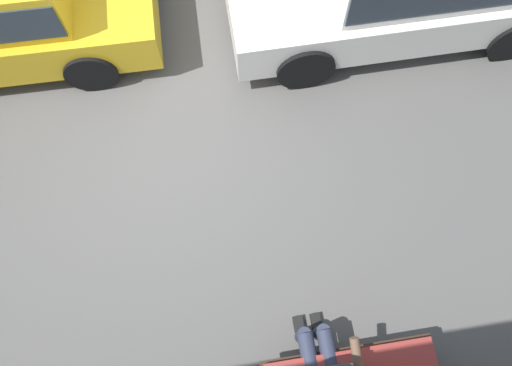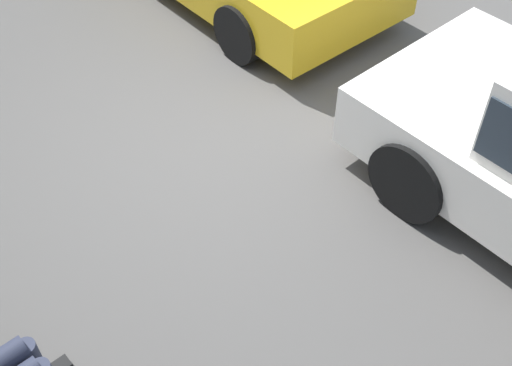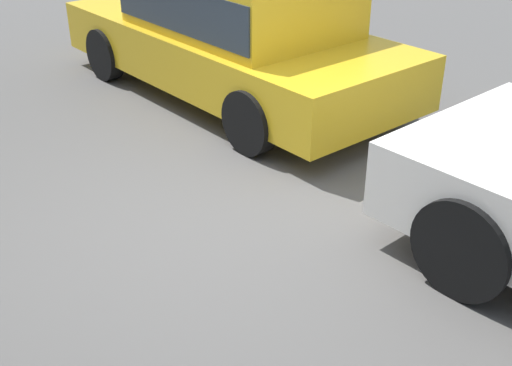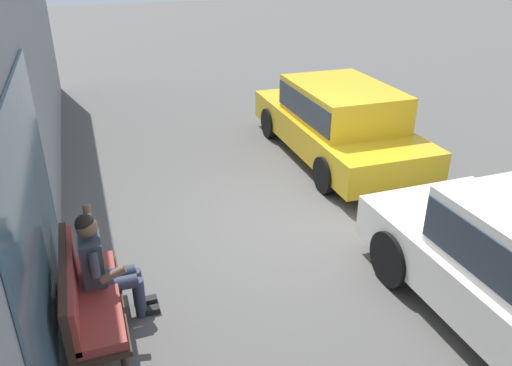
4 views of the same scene
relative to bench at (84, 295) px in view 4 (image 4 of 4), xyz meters
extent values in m
plane|color=#565451|center=(1.49, -2.90, -0.55)|extent=(60.00, 60.00, 0.00)
cube|color=gray|center=(1.49, 0.50, 1.75)|extent=(18.00, 0.40, 4.60)
cube|color=slate|center=(0.00, 0.28, 0.90)|extent=(3.40, 0.03, 2.50)
cube|color=#494C4F|center=(0.00, 0.25, -0.37)|extent=(3.60, 0.12, 0.10)
cylinder|color=#332319|center=(0.72, 0.10, -0.36)|extent=(0.07, 0.07, 0.37)
cylinder|color=#332319|center=(0.72, -0.29, -0.36)|extent=(0.07, 0.07, 0.37)
cube|color=#332319|center=(0.00, -0.09, -0.15)|extent=(1.61, 0.55, 0.06)
cube|color=maroon|center=(0.00, -0.09, -0.07)|extent=(1.55, 0.49, 0.10)
cube|color=#332319|center=(0.00, 0.14, 0.15)|extent=(1.61, 0.07, 0.55)
cube|color=maroon|center=(0.00, 0.08, 0.15)|extent=(1.55, 0.06, 0.47)
cylinder|color=#2D3347|center=(0.35, -0.33, -0.07)|extent=(0.15, 0.42, 0.15)
cylinder|color=#2D3347|center=(0.35, -0.54, -0.31)|extent=(0.12, 0.12, 0.48)
cube|color=black|center=(0.35, -0.62, -0.51)|extent=(0.10, 0.24, 0.07)
cylinder|color=#2D3347|center=(0.17, -0.33, -0.07)|extent=(0.15, 0.42, 0.15)
cylinder|color=#2D3347|center=(0.17, -0.54, -0.31)|extent=(0.12, 0.12, 0.48)
cube|color=black|center=(0.17, -0.62, -0.51)|extent=(0.10, 0.24, 0.07)
cube|color=#2D3347|center=(0.26, -0.12, -0.07)|extent=(0.34, 0.24, 0.14)
cube|color=#333842|center=(0.26, -0.12, 0.21)|extent=(0.38, 0.22, 0.56)
sphere|color=brown|center=(0.26, -0.12, 0.63)|extent=(0.22, 0.22, 0.22)
sphere|color=black|center=(0.26, -0.11, 0.66)|extent=(0.20, 0.20, 0.20)
cylinder|color=#333842|center=(0.02, -0.14, 0.32)|extent=(0.20, 0.10, 0.28)
cylinder|color=brown|center=(-0.03, -0.30, 0.20)|extent=(0.08, 0.27, 0.17)
cylinder|color=#333842|center=(0.50, -0.12, 0.39)|extent=(0.25, 0.10, 0.22)
cylinder|color=brown|center=(0.57, -0.14, 0.58)|extent=(0.16, 0.08, 0.25)
cube|color=silver|center=(0.40, -0.14, 0.62)|extent=(0.02, 0.07, 0.15)
cylinder|color=black|center=(-0.22, -3.47, -0.20)|extent=(0.69, 0.18, 0.69)
cylinder|color=black|center=(-0.22, -5.18, -0.20)|extent=(0.69, 0.18, 0.69)
cube|color=gold|center=(3.58, -4.70, -0.04)|extent=(4.41, 1.86, 0.55)
cube|color=gold|center=(3.40, -4.69, 0.56)|extent=(2.30, 1.60, 0.64)
cube|color=#28333D|center=(3.40, -4.69, 0.56)|extent=(2.26, 1.64, 0.45)
cylinder|color=black|center=(4.95, -3.88, -0.24)|extent=(0.62, 0.19, 0.62)
cylinder|color=black|center=(4.92, -5.57, -0.24)|extent=(0.62, 0.19, 0.62)
cylinder|color=black|center=(2.24, -3.82, -0.24)|extent=(0.62, 0.19, 0.62)
cylinder|color=black|center=(2.20, -5.52, -0.24)|extent=(0.62, 0.19, 0.62)
camera|label=1|loc=(0.85, -0.30, 4.72)|focal=35.00mm
camera|label=2|loc=(-2.02, -0.30, 3.38)|focal=45.00mm
camera|label=3|loc=(-1.86, -0.30, 2.05)|focal=45.00mm
camera|label=4|loc=(-4.35, -0.30, 3.21)|focal=35.00mm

